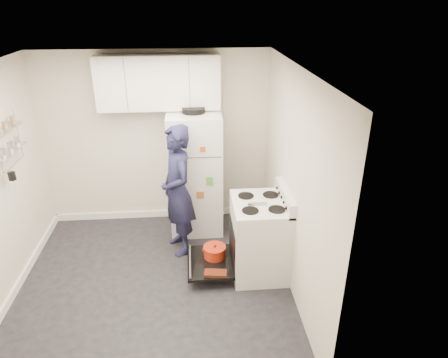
{
  "coord_description": "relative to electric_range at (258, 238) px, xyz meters",
  "views": [
    {
      "loc": [
        0.5,
        -3.87,
        3.15
      ],
      "look_at": [
        0.89,
        0.62,
        1.05
      ],
      "focal_mm": 32.0,
      "sensor_mm": 36.0,
      "label": 1
    }
  ],
  "objects": [
    {
      "name": "wall_shelf_rack",
      "position": [
        -2.78,
        0.34,
        1.21
      ],
      "size": [
        0.14,
        0.6,
        0.61
      ],
      "color": "#B2B2B7",
      "rests_on": "room"
    },
    {
      "name": "room",
      "position": [
        -1.29,
        -0.12,
        0.74
      ],
      "size": [
        3.21,
        3.21,
        2.51
      ],
      "color": "black",
      "rests_on": "ground"
    },
    {
      "name": "refrigerator",
      "position": [
        -0.72,
        1.1,
        0.4
      ],
      "size": [
        0.72,
        0.74,
        1.8
      ],
      "color": "silver",
      "rests_on": "ground"
    },
    {
      "name": "person",
      "position": [
        -0.96,
        0.55,
        0.4
      ],
      "size": [
        0.6,
        0.73,
        1.74
      ],
      "primitive_type": "imported",
      "rotation": [
        0.0,
        0.0,
        -1.24
      ],
      "color": "#181937",
      "rests_on": "ground"
    },
    {
      "name": "open_oven_door",
      "position": [
        -0.56,
        0.03,
        -0.28
      ],
      "size": [
        0.55,
        0.7,
        0.22
      ],
      "color": "black",
      "rests_on": "ground"
    },
    {
      "name": "electric_range",
      "position": [
        0.0,
        0.0,
        0.0
      ],
      "size": [
        0.66,
        0.76,
        1.1
      ],
      "color": "silver",
      "rests_on": "ground"
    },
    {
      "name": "upper_cabinets",
      "position": [
        -1.16,
        1.28,
        1.63
      ],
      "size": [
        1.6,
        0.33,
        0.7
      ],
      "primitive_type": "cube",
      "color": "silver",
      "rests_on": "room"
    }
  ]
}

